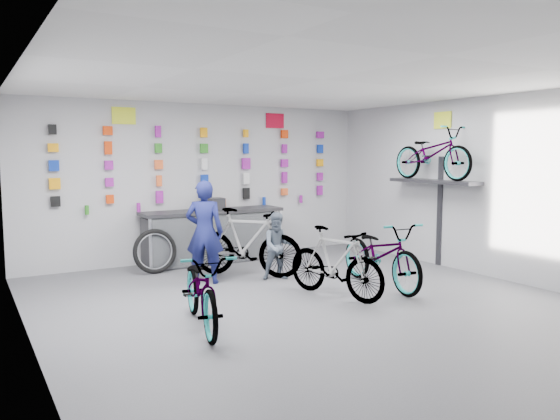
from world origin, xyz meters
TOP-DOWN VIEW (x-y plane):
  - floor at (0.00, 0.00)m, footprint 8.00×8.00m
  - ceiling at (0.00, 0.00)m, footprint 8.00×8.00m
  - wall_back at (0.00, 4.00)m, footprint 7.00×0.00m
  - wall_left at (-3.50, 0.00)m, footprint 0.00×8.00m
  - wall_right at (3.50, 0.00)m, footprint 0.00×8.00m
  - counter at (0.00, 3.54)m, footprint 2.70×0.66m
  - merch_wall at (-0.03, 3.93)m, footprint 5.57×0.08m
  - wall_bracket at (3.33, 1.20)m, footprint 0.39×1.90m
  - sign_left at (-1.50, 3.98)m, footprint 0.42×0.02m
  - sign_right at (1.60, 3.98)m, footprint 0.42×0.02m
  - sign_side at (3.48, 1.20)m, footprint 0.02×0.40m
  - bike_left at (-1.69, 0.02)m, footprint 0.97×1.86m
  - bike_center at (0.49, 0.34)m, footprint 0.90×1.75m
  - bike_right at (1.47, 0.48)m, footprint 0.87×2.03m
  - bike_service at (-0.00, 2.17)m, footprint 1.72×1.75m
  - bike_wall at (3.25, 1.20)m, footprint 0.63×1.80m
  - clerk at (-0.78, 2.09)m, footprint 0.71×0.65m
  - customer at (0.35, 1.71)m, footprint 0.64×0.56m
  - spare_wheel at (-1.25, 3.17)m, footprint 0.77×0.17m
  - register at (0.06, 3.55)m, footprint 0.29×0.31m

SIDE VIEW (x-z plane):
  - floor at x=0.00m, z-range 0.00..0.00m
  - spare_wheel at x=-1.25m, z-range 0.00..0.77m
  - bike_left at x=-1.69m, z-range 0.00..0.93m
  - counter at x=0.00m, z-range -0.01..0.99m
  - bike_center at x=0.49m, z-range 0.00..1.01m
  - bike_right at x=1.47m, z-range 0.00..1.04m
  - customer at x=0.35m, z-range 0.00..1.10m
  - bike_service at x=0.00m, z-range 0.00..1.15m
  - clerk at x=-0.78m, z-range 0.00..1.64m
  - register at x=0.06m, z-range 1.00..1.22m
  - wall_bracket at x=3.33m, z-range 0.46..2.46m
  - wall_back at x=0.00m, z-range -2.00..5.00m
  - wall_left at x=-3.50m, z-range -2.50..5.50m
  - wall_right at x=3.50m, z-range -2.50..5.50m
  - merch_wall at x=-0.03m, z-range 1.00..2.55m
  - bike_wall at x=3.25m, z-range 1.58..2.53m
  - sign_side at x=3.48m, z-range 2.50..2.80m
  - sign_left at x=-1.50m, z-range 2.57..2.87m
  - sign_right at x=1.60m, z-range 2.57..2.87m
  - ceiling at x=0.00m, z-range 3.00..3.00m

